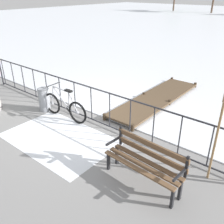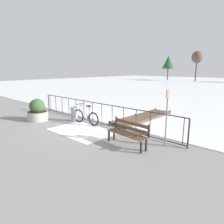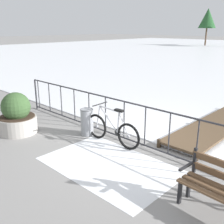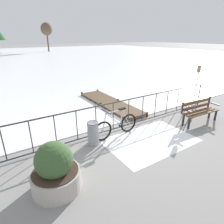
% 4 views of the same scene
% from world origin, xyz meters
% --- Properties ---
extents(ground_plane, '(160.00, 160.00, 0.00)m').
position_xyz_m(ground_plane, '(0.00, 0.00, 0.00)').
color(ground_plane, gray).
extents(frozen_pond, '(80.00, 56.00, 0.03)m').
position_xyz_m(frozen_pond, '(0.00, 28.40, 0.01)').
color(frozen_pond, white).
rests_on(frozen_pond, ground).
extents(snow_patch, '(2.84, 1.84, 0.01)m').
position_xyz_m(snow_patch, '(0.31, -1.20, 0.00)').
color(snow_patch, white).
rests_on(snow_patch, ground).
extents(railing_fence, '(9.06, 0.06, 1.07)m').
position_xyz_m(railing_fence, '(0.00, 0.00, 0.56)').
color(railing_fence, '#2D2D33').
rests_on(railing_fence, ground).
extents(bicycle_near_railing, '(1.71, 0.52, 0.97)m').
position_xyz_m(bicycle_near_railing, '(-0.43, -0.34, 0.37)').
color(bicycle_near_railing, black).
rests_on(bicycle_near_railing, ground).
extents(park_bench, '(1.63, 0.59, 0.89)m').
position_xyz_m(park_bench, '(2.83, -1.13, 0.51)').
color(park_bench, brown).
rests_on(park_bench, ground).
extents(planter_with_shrub, '(1.05, 1.05, 1.14)m').
position_xyz_m(planter_with_shrub, '(-2.84, -1.60, 0.48)').
color(planter_with_shrub, '#ADA8A0').
rests_on(planter_with_shrub, ground).
extents(trash_bin, '(0.35, 0.35, 0.73)m').
position_xyz_m(trash_bin, '(-1.31, -0.39, 0.37)').
color(trash_bin, gray).
rests_on(trash_bin, ground).
extents(oar_upright, '(0.04, 0.16, 1.98)m').
position_xyz_m(oar_upright, '(3.79, -0.24, 1.14)').
color(oar_upright, '#937047').
rests_on(oar_upright, ground).
extents(wooden_dock, '(1.10, 4.31, 0.20)m').
position_xyz_m(wooden_dock, '(1.04, 2.40, 0.12)').
color(wooden_dock, brown).
rests_on(wooden_dock, ground).
extents(tree_centre, '(2.30, 2.30, 5.73)m').
position_xyz_m(tree_centre, '(8.32, 38.29, 4.41)').
color(tree_centre, brown).
rests_on(tree_centre, ground).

